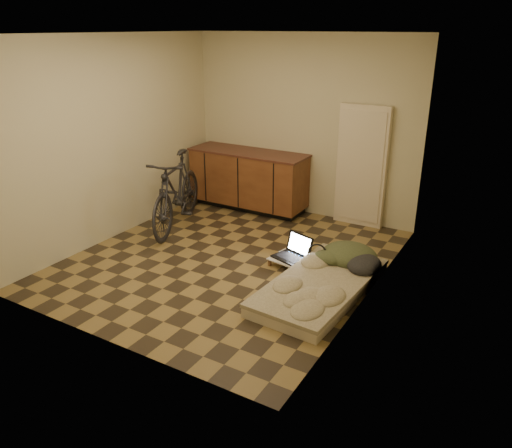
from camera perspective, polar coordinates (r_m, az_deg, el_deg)
The scene contains 10 objects.
room_shell at distance 5.72m, azimuth -3.33°, elevation 7.80°, with size 3.50×4.00×2.60m.
cabinets at distance 7.72m, azimuth -0.86°, elevation 5.11°, with size 1.84×0.62×0.91m.
appliance_panel at distance 7.14m, azimuth 11.98°, elevation 6.44°, with size 0.70×0.10×1.70m, color beige.
bicycle at distance 7.01m, azimuth -9.10°, elevation 4.08°, with size 0.53×1.80×1.16m, color black.
futon at distance 5.43m, azimuth 7.36°, elevation -7.07°, with size 0.97×1.83×0.15m.
clothing_pile at distance 5.80m, azimuth 11.03°, elevation -3.00°, with size 0.68×0.57×0.27m, color #374025, non-canonical shape.
headphones at distance 5.82m, azimuth 6.99°, elevation -3.23°, with size 0.24×0.22×0.16m, color black, non-canonical shape.
lap_desk at distance 5.93m, azimuth 4.51°, elevation -4.21°, with size 0.63×0.46×0.10m.
laptop at distance 5.97m, azimuth 4.23°, elevation -3.35°, with size 0.47×0.44×0.26m.
mouse at distance 5.85m, azimuth 5.85°, elevation -4.37°, with size 0.06×0.09×0.03m, color white.
Camera 1 is at (3.09, -4.62, 2.67)m, focal length 35.00 mm.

